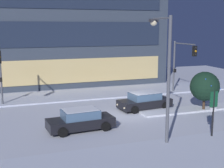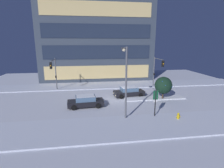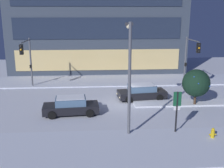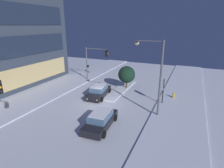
{
  "view_description": "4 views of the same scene",
  "coord_description": "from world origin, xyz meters",
  "views": [
    {
      "loc": [
        -9.34,
        -22.61,
        7.05
      ],
      "look_at": [
        -1.86,
        -1.13,
        2.88
      ],
      "focal_mm": 50.16,
      "sensor_mm": 36.0,
      "label": 1
    },
    {
      "loc": [
        -4.13,
        -23.76,
        8.03
      ],
      "look_at": [
        -1.08,
        -1.82,
        2.8
      ],
      "focal_mm": 27.84,
      "sensor_mm": 36.0,
      "label": 2
    },
    {
      "loc": [
        -2.59,
        -24.12,
        8.28
      ],
      "look_at": [
        -1.08,
        -1.3,
        2.29
      ],
      "focal_mm": 44.13,
      "sensor_mm": 36.0,
      "label": 3
    },
    {
      "loc": [
        -17.55,
        -9.22,
        8.99
      ],
      "look_at": [
        0.04,
        -1.37,
        2.69
      ],
      "focal_mm": 29.0,
      "sensor_mm": 36.0,
      "label": 4
    }
  ],
  "objects": [
    {
      "name": "traffic_light_corner_far_right",
      "position": [
        8.01,
        5.24,
        3.82
      ],
      "size": [
        0.32,
        4.09,
        5.56
      ],
      "rotation": [
        0.0,
        0.0,
        -1.57
      ],
      "color": "#565960",
      "rests_on": "ground"
    },
    {
      "name": "fire_hydrant",
      "position": [
        5.25,
        -7.67,
        0.4
      ],
      "size": [
        0.48,
        0.26,
        0.82
      ],
      "color": "gold",
      "rests_on": "ground"
    },
    {
      "name": "car_near",
      "position": [
        -4.57,
        -2.29,
        0.71
      ],
      "size": [
        4.77,
        2.31,
        1.49
      ],
      "rotation": [
        0.0,
        0.0,
        0.08
      ],
      "color": "black",
      "rests_on": "ground"
    },
    {
      "name": "ground",
      "position": [
        0.0,
        0.0,
        0.0
      ],
      "size": [
        52.0,
        52.0,
        0.0
      ],
      "primitive_type": "plane",
      "color": "silver"
    },
    {
      "name": "curb_strip_near",
      "position": [
        0.0,
        -8.64,
        0.07
      ],
      "size": [
        52.0,
        5.2,
        0.14
      ],
      "primitive_type": "cube",
      "color": "silver",
      "rests_on": "ground"
    },
    {
      "name": "curb_strip_far",
      "position": [
        0.0,
        8.64,
        0.07
      ],
      "size": [
        52.0,
        5.2,
        0.14
      ],
      "primitive_type": "cube",
      "color": "silver",
      "rests_on": "ground"
    },
    {
      "name": "parking_info_sign",
      "position": [
        3.04,
        -6.6,
        1.96
      ],
      "size": [
        0.55,
        0.12,
        3.05
      ],
      "rotation": [
        0.0,
        0.0,
        1.55
      ],
      "color": "black",
      "rests_on": "ground"
    },
    {
      "name": "car_far",
      "position": [
        2.01,
        1.39,
        0.71
      ],
      "size": [
        4.89,
        2.53,
        1.49
      ],
      "rotation": [
        0.0,
        0.0,
        3.26
      ],
      "color": "black",
      "rests_on": "ground"
    },
    {
      "name": "street_lamp_arched",
      "position": [
        -0.2,
        -5.89,
        5.02
      ],
      "size": [
        0.62,
        2.91,
        7.7
      ],
      "rotation": [
        0.0,
        0.0,
        1.48
      ],
      "color": "#565960",
      "rests_on": "ground"
    },
    {
      "name": "decorated_tree_median",
      "position": [
        6.52,
        -0.8,
        2.12
      ],
      "size": [
        2.47,
        2.48,
        3.36
      ],
      "color": "#473323",
      "rests_on": "ground"
    },
    {
      "name": "median_strip",
      "position": [
        5.53,
        -0.25,
        0.07
      ],
      "size": [
        9.0,
        1.8,
        0.14
      ],
      "primitive_type": "cube",
      "color": "silver",
      "rests_on": "ground"
    }
  ]
}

